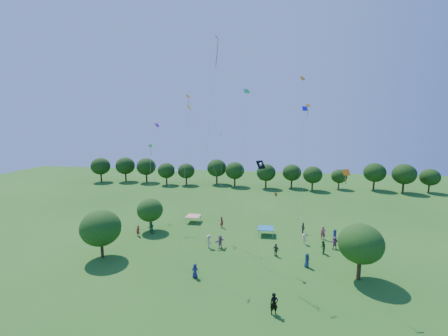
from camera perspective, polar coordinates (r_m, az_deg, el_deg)
near_tree_west at (r=39.50m, az=-22.43°, el=-10.52°), size 4.79×4.79×5.89m
near_tree_north at (r=46.87m, az=-13.92°, el=-7.77°), size 3.88×3.88×4.97m
near_tree_east at (r=34.77m, az=24.60°, el=-12.97°), size 4.54×4.54×5.95m
treeline at (r=76.83m, az=3.57°, el=-0.49°), size 88.01×8.77×6.77m
tent_red_stripe at (r=50.09m, az=-5.88°, el=-9.09°), size 2.20×2.20×1.10m
tent_blue at (r=44.81m, az=7.96°, el=-11.29°), size 2.20×2.20×1.10m
man_in_black at (r=28.30m, az=9.51°, el=-24.16°), size 0.82×0.63×1.94m
crowd_person_0 at (r=45.40m, az=20.36°, el=-11.83°), size 0.86×0.84×1.59m
crowd_person_1 at (r=47.42m, az=-0.44°, el=-10.26°), size 0.78×0.76×1.78m
crowd_person_2 at (r=46.17m, az=-13.72°, el=-11.00°), size 1.04×0.91×1.85m
crowd_person_3 at (r=42.78m, az=14.98°, el=-12.90°), size 0.95×1.05×1.51m
crowd_person_4 at (r=46.53m, az=14.83°, el=-11.00°), size 0.73×1.08×1.68m
crowd_person_5 at (r=42.54m, az=20.35°, el=-13.21°), size 1.55×0.73×1.60m
crowd_person_6 at (r=36.66m, az=15.50°, el=-16.58°), size 0.73×0.91×1.63m
crowd_person_7 at (r=45.14m, az=18.35°, el=-11.67°), size 0.75×0.56×1.84m
crowd_person_8 at (r=40.50m, az=18.30°, el=-14.18°), size 0.49×0.85×1.67m
crowd_person_9 at (r=40.34m, az=-2.88°, el=-13.76°), size 1.11×1.24×1.77m
crowd_person_10 at (r=38.51m, az=9.88°, el=-15.13°), size 1.01×0.91×1.61m
crowd_person_11 at (r=40.18m, az=-0.76°, el=-13.85°), size 1.51×1.63×1.76m
crowd_person_12 at (r=33.52m, az=-5.54°, el=-18.89°), size 0.77×0.43×1.55m
crowd_person_13 at (r=45.78m, az=-16.05°, el=-11.42°), size 0.67×0.51×1.62m
pirate_kite at (r=35.03m, az=6.98°, el=0.29°), size 1.14×2.65×10.55m
red_high_kite at (r=37.82m, az=-2.09°, el=15.91°), size 2.35×2.19×25.37m
small_kite_0 at (r=49.64m, az=10.65°, el=-5.72°), size 5.11×4.65×3.51m
small_kite_1 at (r=47.16m, az=-5.13°, el=8.71°), size 7.69×2.29×19.26m
small_kite_2 at (r=37.02m, az=15.17°, el=5.39°), size 1.37×1.97×17.16m
small_kite_3 at (r=34.22m, az=3.94°, el=7.20°), size 1.51×4.52×18.54m
small_kite_4 at (r=34.61m, az=14.60°, el=4.50°), size 0.95×1.70×16.70m
small_kite_5 at (r=49.10m, az=-12.81°, el=5.16°), size 1.35×7.13×14.83m
small_kite_6 at (r=46.24m, az=-9.84°, el=-2.11°), size 3.39×4.05×7.98m
small_kite_7 at (r=41.20m, az=-0.49°, el=0.48°), size 1.02×2.90×13.43m
small_kite_8 at (r=30.65m, az=21.32°, el=-3.49°), size 2.29×4.77×10.66m
small_kite_9 at (r=34.41m, az=-7.06°, el=5.54°), size 0.94×3.06×16.92m
small_kite_10 at (r=40.03m, az=14.75°, el=9.44°), size 1.46×3.02×20.62m
small_kite_11 at (r=52.24m, az=-13.83°, el=1.68°), size 4.03×10.23×11.18m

